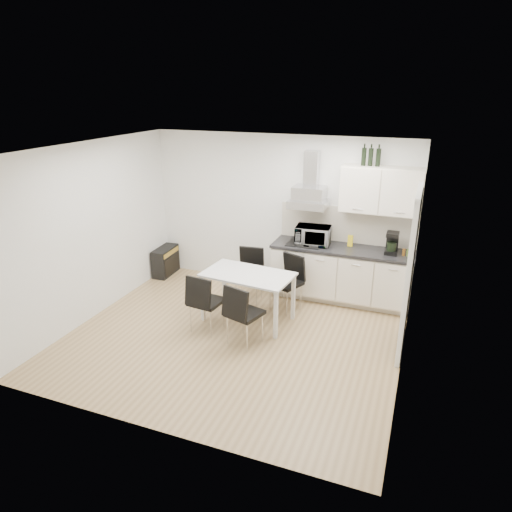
{
  "coord_description": "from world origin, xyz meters",
  "views": [
    {
      "loc": [
        2.29,
        -5.14,
        3.32
      ],
      "look_at": [
        0.18,
        0.4,
        1.1
      ],
      "focal_mm": 32.0,
      "sensor_mm": 36.0,
      "label": 1
    }
  ],
  "objects_px": {
    "kitchenette": "(345,252)",
    "chair_near_left": "(207,302)",
    "chair_far_left": "(249,276)",
    "chair_near_right": "(245,314)",
    "floor_speaker": "(257,274)",
    "chair_far_right": "(286,284)",
    "guitar_amp": "(166,261)",
    "dining_table": "(248,279)"
  },
  "relations": [
    {
      "from": "dining_table",
      "to": "chair_far_left",
      "type": "height_order",
      "value": "chair_far_left"
    },
    {
      "from": "dining_table",
      "to": "chair_near_left",
      "type": "height_order",
      "value": "chair_near_left"
    },
    {
      "from": "dining_table",
      "to": "chair_far_left",
      "type": "bearing_deg",
      "value": 116.32
    },
    {
      "from": "chair_far_left",
      "to": "floor_speaker",
      "type": "relative_size",
      "value": 2.95
    },
    {
      "from": "kitchenette",
      "to": "floor_speaker",
      "type": "height_order",
      "value": "kitchenette"
    },
    {
      "from": "floor_speaker",
      "to": "dining_table",
      "type": "bearing_deg",
      "value": -77.6
    },
    {
      "from": "kitchenette",
      "to": "floor_speaker",
      "type": "bearing_deg",
      "value": 173.92
    },
    {
      "from": "dining_table",
      "to": "chair_near_right",
      "type": "bearing_deg",
      "value": -66.3
    },
    {
      "from": "kitchenette",
      "to": "floor_speaker",
      "type": "relative_size",
      "value": 8.45
    },
    {
      "from": "chair_far_left",
      "to": "chair_near_left",
      "type": "bearing_deg",
      "value": 71.87
    },
    {
      "from": "chair_far_left",
      "to": "chair_far_right",
      "type": "relative_size",
      "value": 1.0
    },
    {
      "from": "kitchenette",
      "to": "chair_far_right",
      "type": "distance_m",
      "value": 1.09
    },
    {
      "from": "guitar_amp",
      "to": "chair_near_right",
      "type": "bearing_deg",
      "value": -39.88
    },
    {
      "from": "kitchenette",
      "to": "chair_near_left",
      "type": "height_order",
      "value": "kitchenette"
    },
    {
      "from": "kitchenette",
      "to": "chair_near_left",
      "type": "bearing_deg",
      "value": -133.89
    },
    {
      "from": "chair_far_right",
      "to": "floor_speaker",
      "type": "relative_size",
      "value": 2.95
    },
    {
      "from": "chair_far_right",
      "to": "floor_speaker",
      "type": "xyz_separation_m",
      "value": [
        -0.79,
        0.84,
        -0.29
      ]
    },
    {
      "from": "chair_far_left",
      "to": "guitar_amp",
      "type": "bearing_deg",
      "value": -22.49
    },
    {
      "from": "chair_far_left",
      "to": "guitar_amp",
      "type": "distance_m",
      "value": 1.96
    },
    {
      "from": "kitchenette",
      "to": "dining_table",
      "type": "distance_m",
      "value": 1.69
    },
    {
      "from": "dining_table",
      "to": "floor_speaker",
      "type": "xyz_separation_m",
      "value": [
        -0.36,
        1.36,
        -0.51
      ]
    },
    {
      "from": "chair_far_right",
      "to": "guitar_amp",
      "type": "bearing_deg",
      "value": 9.75
    },
    {
      "from": "chair_near_left",
      "to": "chair_near_right",
      "type": "relative_size",
      "value": 1.0
    },
    {
      "from": "chair_far_left",
      "to": "guitar_amp",
      "type": "xyz_separation_m",
      "value": [
        -1.88,
        0.52,
        -0.18
      ]
    },
    {
      "from": "chair_far_left",
      "to": "chair_near_right",
      "type": "height_order",
      "value": "same"
    },
    {
      "from": "chair_far_left",
      "to": "chair_near_left",
      "type": "distance_m",
      "value": 1.1
    },
    {
      "from": "chair_far_right",
      "to": "chair_near_left",
      "type": "bearing_deg",
      "value": 72.59
    },
    {
      "from": "dining_table",
      "to": "chair_near_left",
      "type": "bearing_deg",
      "value": -125.48
    },
    {
      "from": "chair_far_right",
      "to": "guitar_amp",
      "type": "xyz_separation_m",
      "value": [
        -2.53,
        0.59,
        -0.18
      ]
    },
    {
      "from": "dining_table",
      "to": "chair_near_left",
      "type": "relative_size",
      "value": 1.54
    },
    {
      "from": "chair_near_right",
      "to": "guitar_amp",
      "type": "relative_size",
      "value": 1.4
    },
    {
      "from": "chair_near_right",
      "to": "floor_speaker",
      "type": "height_order",
      "value": "chair_near_right"
    },
    {
      "from": "dining_table",
      "to": "chair_near_left",
      "type": "distance_m",
      "value": 0.69
    },
    {
      "from": "kitchenette",
      "to": "guitar_amp",
      "type": "bearing_deg",
      "value": -178.52
    },
    {
      "from": "chair_near_right",
      "to": "dining_table",
      "type": "bearing_deg",
      "value": 124.27
    },
    {
      "from": "chair_far_right",
      "to": "chair_near_left",
      "type": "relative_size",
      "value": 1.0
    },
    {
      "from": "chair_far_left",
      "to": "chair_near_right",
      "type": "distance_m",
      "value": 1.29
    },
    {
      "from": "kitchenette",
      "to": "floor_speaker",
      "type": "distance_m",
      "value": 1.7
    },
    {
      "from": "chair_far_left",
      "to": "floor_speaker",
      "type": "xyz_separation_m",
      "value": [
        -0.14,
        0.77,
        -0.29
      ]
    },
    {
      "from": "chair_far_left",
      "to": "dining_table",
      "type": "bearing_deg",
      "value": 103.61
    },
    {
      "from": "kitchenette",
      "to": "chair_far_left",
      "type": "distance_m",
      "value": 1.58
    },
    {
      "from": "chair_far_right",
      "to": "guitar_amp",
      "type": "distance_m",
      "value": 2.6
    }
  ]
}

